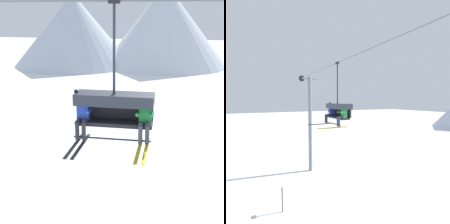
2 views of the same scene
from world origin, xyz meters
TOP-DOWN VIEW (x-y plane):
  - mountain_peak_west at (-14.27, 46.67)m, footprint 19.77×19.77m
  - mountain_peak_central at (0.54, 49.08)m, footprint 20.74×20.74m
  - lift_cable at (1.33, -0.80)m, footprint 18.43×0.05m
  - chairlift_chair at (0.79, -0.73)m, footprint 2.08×0.74m
  - skier_blue at (-0.04, -0.94)m, footprint 0.48×1.70m
  - skier_green at (1.62, -0.95)m, footprint 0.46×1.70m

SIDE VIEW (x-z plane):
  - mountain_peak_west at x=-14.27m, z-range 0.00..11.55m
  - skier_green at x=1.62m, z-range 5.69..6.92m
  - skier_blue at x=-0.04m, z-range 5.66..6.99m
  - mountain_peak_central at x=0.54m, z-range 0.00..12.95m
  - chairlift_chair at x=0.79m, z-range 4.87..8.38m
  - lift_cable at x=1.33m, z-range 9.17..9.22m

